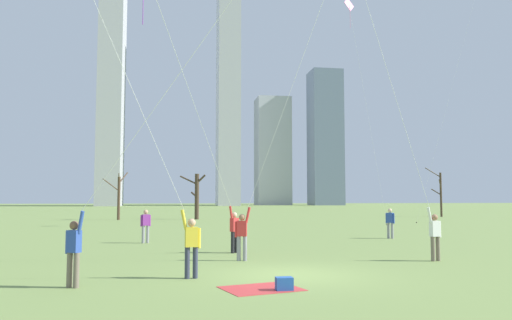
% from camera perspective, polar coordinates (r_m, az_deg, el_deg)
% --- Properties ---
extents(ground_plane, '(400.00, 400.00, 0.00)m').
position_cam_1_polar(ground_plane, '(14.59, 3.86, -12.97)').
color(ground_plane, '#7A934C').
extents(kite_flyer_foreground_left_purple, '(4.16, 7.06, 9.70)m').
position_cam_1_polar(kite_flyer_foreground_left_purple, '(18.80, -4.05, -3.46)').
color(kite_flyer_foreground_left_purple, black).
rests_on(kite_flyer_foreground_left_purple, ground).
extents(kite_flyer_midfield_right_red, '(6.63, 1.55, 19.11)m').
position_cam_1_polar(kite_flyer_midfield_right_red, '(18.15, 18.06, -1.99)').
color(kite_flyer_midfield_right_red, '#726656').
rests_on(kite_flyer_midfield_right_red, ground).
extents(kite_flyer_midfield_left_yellow, '(5.81, 2.55, 16.47)m').
position_cam_1_polar(kite_flyer_midfield_left_yellow, '(17.45, 1.79, 1.06)').
color(kite_flyer_midfield_left_yellow, gray).
rests_on(kite_flyer_midfield_left_yellow, ground).
extents(kite_flyer_far_back_blue, '(5.69, 1.97, 13.03)m').
position_cam_1_polar(kite_flyer_far_back_blue, '(13.60, -10.38, -2.30)').
color(kite_flyer_far_back_blue, '#33384C').
rests_on(kite_flyer_far_back_blue, ground).
extents(kite_flyer_midfield_center_orange, '(6.37, 2.52, 10.19)m').
position_cam_1_polar(kite_flyer_midfield_center_orange, '(12.54, -14.69, -1.09)').
color(kite_flyer_midfield_center_orange, '#726656').
rests_on(kite_flyer_midfield_center_orange, ground).
extents(bystander_strolling_midfield, '(0.48, 0.30, 1.62)m').
position_cam_1_polar(bystander_strolling_midfield, '(25.07, -12.53, -7.21)').
color(bystander_strolling_midfield, gray).
rests_on(bystander_strolling_midfield, ground).
extents(bystander_far_off_by_trees, '(0.38, 0.40, 1.62)m').
position_cam_1_polar(bystander_far_off_by_trees, '(28.24, 15.10, -6.83)').
color(bystander_far_off_by_trees, gray).
rests_on(bystander_far_off_by_trees, ground).
extents(distant_kite_high_overhead_white, '(6.88, 0.60, 22.01)m').
position_cam_1_polar(distant_kite_high_overhead_white, '(51.73, 23.22, 14.47)').
color(distant_kite_high_overhead_white, white).
rests_on(distant_kite_high_overhead_white, ground).
extents(distant_kite_drifting_right_pink, '(4.64, 3.42, 17.70)m').
position_cam_1_polar(distant_kite_drifting_right_pink, '(40.87, 10.97, 15.02)').
color(distant_kite_drifting_right_pink, pink).
rests_on(distant_kite_drifting_right_pink, ground).
extents(picnic_spot, '(2.11, 1.84, 0.31)m').
position_cam_1_polar(picnic_spot, '(12.25, 2.11, -14.19)').
color(picnic_spot, '#CC3838').
rests_on(picnic_spot, ground).
extents(bare_tree_center, '(2.31, 2.18, 4.89)m').
position_cam_1_polar(bare_tree_center, '(52.39, -15.44, -3.91)').
color(bare_tree_center, '#4C3828').
rests_on(bare_tree_center, ground).
extents(bare_tree_left_of_center, '(2.71, 1.57, 4.72)m').
position_cam_1_polar(bare_tree_left_of_center, '(52.24, -6.83, -3.98)').
color(bare_tree_left_of_center, '#423326').
rests_on(bare_tree_left_of_center, ground).
extents(bare_tree_far_right_edge, '(2.00, 1.94, 5.80)m').
position_cam_1_polar(bare_tree_far_right_edge, '(62.74, 20.33, -3.53)').
color(bare_tree_far_right_edge, '#423326').
rests_on(bare_tree_far_right_edge, ground).
extents(skyline_tall_tower, '(10.84, 9.90, 35.09)m').
position_cam_1_polar(skyline_tall_tower, '(163.35, 1.92, 1.00)').
color(skyline_tall_tower, '#9EA3AD').
rests_on(skyline_tall_tower, ground).
extents(skyline_slender_spire, '(6.50, 10.44, 67.71)m').
position_cam_1_polar(skyline_slender_spire, '(151.31, -3.21, 7.69)').
color(skyline_slender_spire, '#B2B2B7').
rests_on(skyline_slender_spire, ground).
extents(skyline_wide_slab, '(9.76, 9.50, 43.24)m').
position_cam_1_polar(skyline_wide_slab, '(161.63, 7.93, 2.55)').
color(skyline_wide_slab, slate).
rests_on(skyline_wide_slab, ground).
extents(skyline_short_annex, '(6.78, 10.81, 68.43)m').
position_cam_1_polar(skyline_short_annex, '(150.50, -16.22, 7.15)').
color(skyline_short_annex, '#B2B2B7').
rests_on(skyline_short_annex, ground).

